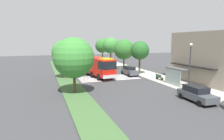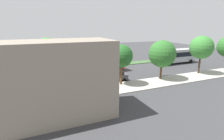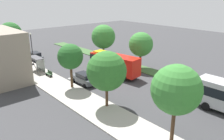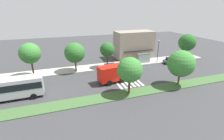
# 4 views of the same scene
# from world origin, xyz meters

# --- Properties ---
(ground_plane) EXTENTS (120.00, 120.00, 0.00)m
(ground_plane) POSITION_xyz_m (0.00, 0.00, 0.00)
(ground_plane) COLOR #38383A
(sidewalk) EXTENTS (60.00, 4.65, 0.14)m
(sidewalk) POSITION_xyz_m (0.00, 8.16, 0.07)
(sidewalk) COLOR #ADA89E
(sidewalk) RESTS_ON ground_plane
(median_strip) EXTENTS (60.00, 3.00, 0.14)m
(median_strip) POSITION_xyz_m (0.00, -7.33, 0.07)
(median_strip) COLOR #3D6033
(median_strip) RESTS_ON ground_plane
(crosswalk) EXTENTS (4.95, 10.50, 0.01)m
(crosswalk) POSITION_xyz_m (1.83, 0.00, 0.01)
(crosswalk) COLOR silver
(crosswalk) RESTS_ON ground_plane
(fire_truck) EXTENTS (9.41, 3.79, 3.71)m
(fire_truck) POSITION_xyz_m (0.76, -1.41, 2.04)
(fire_truck) COLOR red
(fire_truck) RESTS_ON ground_plane
(parked_car_west) EXTENTS (4.54, 1.98, 1.73)m
(parked_car_west) POSITION_xyz_m (0.63, 4.63, 0.89)
(parked_car_west) COLOR #474C51
(parked_car_west) RESTS_ON ground_plane
(parked_car_mid) EXTENTS (4.51, 2.16, 1.70)m
(parked_car_mid) POSITION_xyz_m (18.09, 4.64, 0.87)
(parked_car_mid) COLOR #474C51
(parked_car_mid) RESTS_ON ground_plane
(transit_bus) EXTENTS (11.01, 3.00, 3.57)m
(transit_bus) POSITION_xyz_m (-19.54, -2.63, 2.12)
(transit_bus) COLOR #B2B2B7
(transit_bus) RESTS_ON ground_plane
(bus_stop_shelter) EXTENTS (3.50, 1.40, 2.46)m
(bus_stop_shelter) POSITION_xyz_m (10.91, 7.13, 1.89)
(bus_stop_shelter) COLOR #4C4C51
(bus_stop_shelter) RESTS_ON sidewalk
(bench_near_shelter) EXTENTS (1.60, 0.50, 0.90)m
(bench_near_shelter) POSITION_xyz_m (6.91, 7.16, 0.59)
(bench_near_shelter) COLOR #2D472D
(bench_near_shelter) RESTS_ON sidewalk
(street_lamp) EXTENTS (0.36, 0.36, 6.12)m
(street_lamp) POSITION_xyz_m (14.76, 6.43, 3.75)
(street_lamp) COLOR #2D2D30
(street_lamp) RESTS_ON sidewalk
(storefront_building) EXTENTS (11.18, 6.39, 7.90)m
(storefront_building) POSITION_xyz_m (10.82, 13.27, 3.95)
(storefront_building) COLOR gray
(storefront_building) RESTS_ON ground_plane
(sidewalk_tree_west) EXTENTS (4.42, 4.42, 7.33)m
(sidewalk_tree_west) POSITION_xyz_m (-16.63, 6.83, 5.24)
(sidewalk_tree_west) COLOR #47301E
(sidewalk_tree_west) RESTS_ON sidewalk
(sidewalk_tree_center) EXTENTS (4.68, 4.68, 6.78)m
(sidewalk_tree_center) POSITION_xyz_m (-7.37, 6.83, 4.57)
(sidewalk_tree_center) COLOR #47301E
(sidewalk_tree_center) RESTS_ON sidewalk
(sidewalk_tree_east) EXTENTS (3.59, 3.59, 6.37)m
(sidewalk_tree_east) POSITION_xyz_m (0.47, 6.83, 4.69)
(sidewalk_tree_east) COLOR #513823
(sidewalk_tree_east) RESTS_ON sidewalk
(sidewalk_tree_far_east) EXTENTS (4.87, 4.87, 7.22)m
(sidewalk_tree_far_east) POSITION_xyz_m (24.58, 6.83, 4.91)
(sidewalk_tree_far_east) COLOR #513823
(sidewalk_tree_far_east) RESTS_ON sidewalk
(median_tree_far_west) EXTENTS (4.31, 4.31, 6.55)m
(median_tree_far_west) POSITION_xyz_m (-0.03, -7.33, 4.52)
(median_tree_far_west) COLOR #513823
(median_tree_far_west) RESTS_ON median_strip
(median_tree_west) EXTENTS (5.01, 5.01, 6.85)m
(median_tree_west) POSITION_xyz_m (10.44, -7.33, 4.48)
(median_tree_west) COLOR #513823
(median_tree_west) RESTS_ON median_strip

